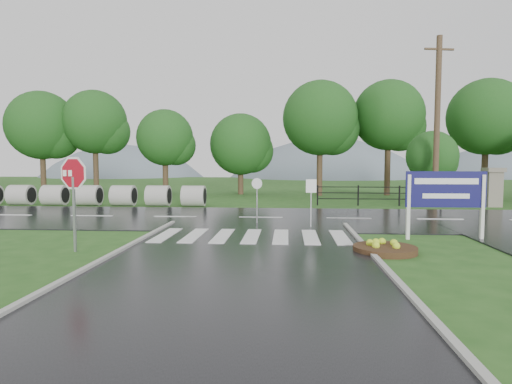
{
  "coord_description": "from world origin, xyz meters",
  "views": [
    {
      "loc": [
        1.21,
        -9.43,
        2.62
      ],
      "look_at": [
        0.08,
        6.0,
        1.5
      ],
      "focal_mm": 30.0,
      "sensor_mm": 36.0,
      "label": 1
    }
  ],
  "objects": [
    {
      "name": "stop_sign",
      "position": [
        -4.9,
        2.36,
        2.02
      ],
      "size": [
        1.24,
        0.42,
        2.93
      ],
      "color": "#939399",
      "rests_on": "ground"
    },
    {
      "name": "flower_bed",
      "position": [
        4.02,
        2.92,
        0.13
      ],
      "size": [
        1.8,
        1.8,
        0.36
      ],
      "color": "#332111",
      "rests_on": "ground"
    },
    {
      "name": "main_road",
      "position": [
        0.0,
        10.0,
        0.0
      ],
      "size": [
        90.0,
        8.0,
        0.04
      ],
      "primitive_type": "cube",
      "color": "black",
      "rests_on": "ground"
    },
    {
      "name": "pillar_west",
      "position": [
        13.0,
        16.0,
        1.18
      ],
      "size": [
        1.0,
        1.0,
        2.24
      ],
      "color": "gray",
      "rests_on": "ground"
    },
    {
      "name": "reg_sign_small",
      "position": [
        2.14,
        7.33,
        1.37
      ],
      "size": [
        0.42,
        0.12,
        1.91
      ],
      "color": "#939399",
      "rests_on": "ground"
    },
    {
      "name": "culvert_pipes",
      "position": [
        -10.52,
        15.0,
        0.6
      ],
      "size": [
        13.9,
        1.2,
        1.2
      ],
      "color": "#9E9B93",
      "rests_on": "ground"
    },
    {
      "name": "crosswalk",
      "position": [
        0.0,
        5.0,
        0.06
      ],
      "size": [
        6.5,
        2.8,
        0.02
      ],
      "color": "silver",
      "rests_on": "ground"
    },
    {
      "name": "utility_pole_east",
      "position": [
        9.6,
        15.5,
        4.87
      ],
      "size": [
        1.69,
        0.41,
        9.58
      ],
      "color": "#473523",
      "rests_on": "ground"
    },
    {
      "name": "treeline",
      "position": [
        1.0,
        24.0,
        0.0
      ],
      "size": [
        83.2,
        5.2,
        10.0
      ],
      "color": "#164615",
      "rests_on": "ground"
    },
    {
      "name": "entrance_tree_left",
      "position": [
        10.04,
        17.5,
        2.91
      ],
      "size": [
        3.08,
        3.08,
        4.48
      ],
      "color": "#3D2B1C",
      "rests_on": "ground"
    },
    {
      "name": "reg_sign_round",
      "position": [
        -0.05,
        8.19,
        1.24
      ],
      "size": [
        0.44,
        0.1,
        1.92
      ],
      "color": "#939399",
      "rests_on": "ground"
    },
    {
      "name": "fence_west",
      "position": [
        7.75,
        16.0,
        0.72
      ],
      "size": [
        9.58,
        0.08,
        1.2
      ],
      "color": "black",
      "rests_on": "ground"
    },
    {
      "name": "hills",
      "position": [
        3.49,
        65.0,
        -15.54
      ],
      "size": [
        102.0,
        48.0,
        48.0
      ],
      "color": "slate",
      "rests_on": "ground"
    },
    {
      "name": "estate_billboard",
      "position": [
        6.45,
        5.09,
        1.57
      ],
      "size": [
        2.61,
        0.11,
        2.29
      ],
      "color": "silver",
      "rests_on": "ground"
    },
    {
      "name": "ground",
      "position": [
        0.0,
        0.0,
        0.0
      ],
      "size": [
        120.0,
        120.0,
        0.0
      ],
      "primitive_type": "plane",
      "color": "#25521B",
      "rests_on": "ground"
    },
    {
      "name": "curb_right",
      "position": [
        3.55,
        -4.0,
        0.0
      ],
      "size": [
        0.15,
        24.0,
        0.12
      ],
      "primitive_type": "cube",
      "color": "#A3A39B",
      "rests_on": "ground"
    }
  ]
}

